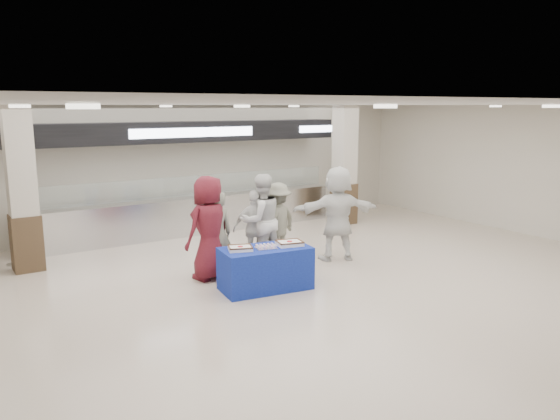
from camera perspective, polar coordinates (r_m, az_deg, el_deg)
ground at (r=9.57m, az=4.20°, el=-8.57°), size 14.00×14.00×0.00m
serving_line at (r=13.86m, az=-9.37°, el=2.31°), size 8.70×0.85×2.80m
column_left at (r=11.58m, az=-25.33°, el=1.61°), size 0.55×0.55×3.20m
column_right at (r=14.91m, az=6.75°, el=4.41°), size 0.55×0.55×3.20m
display_table at (r=9.60m, az=-1.53°, el=-6.13°), size 1.64×0.99×0.75m
sheet_cake_left at (r=9.34m, az=-4.17°, el=-3.97°), size 0.48×0.43×0.09m
sheet_cake_right at (r=9.65m, az=1.00°, el=-3.44°), size 0.50×0.43×0.09m
cupcake_tray at (r=9.47m, az=-1.45°, el=-3.84°), size 0.40×0.34×0.06m
civilian_maroon at (r=10.12m, az=-7.43°, el=-1.87°), size 1.07×0.84×1.94m
soldier_a at (r=10.26m, az=-6.59°, el=-2.53°), size 0.63×0.44×1.64m
chef_tall at (r=10.87m, az=-2.00°, el=-1.09°), size 0.92×0.73×1.86m
chef_short at (r=10.89m, az=-2.55°, el=-1.93°), size 0.98×0.71×1.55m
soldier_b at (r=11.30m, az=-0.30°, el=-1.23°), size 1.20×0.94×1.63m
civilian_white at (r=11.36m, az=6.03°, el=-0.34°), size 1.92×1.20×1.98m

